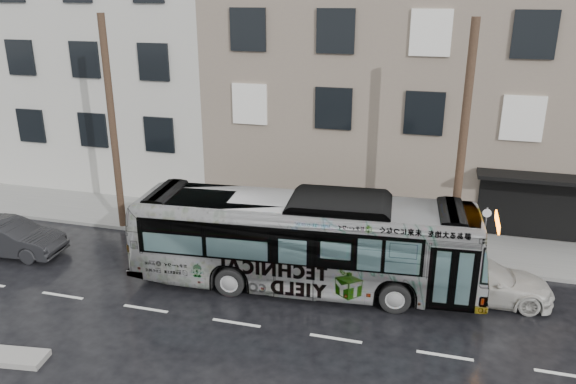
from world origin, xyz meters
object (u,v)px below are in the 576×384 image
sign_post (484,238)px  dark_sedan (9,238)px  white_sedan (479,279)px  utility_pole_front (462,149)px  bus (304,241)px  utility_pole_rear (113,126)px

sign_post → dark_sedan: size_ratio=0.56×
white_sedan → dark_sedan: 17.90m
utility_pole_front → bus: 6.48m
bus → dark_sedan: 11.95m
utility_pole_front → white_sedan: bearing=-66.6°
utility_pole_rear → bus: size_ratio=0.74×
bus → utility_pole_front: bearing=-65.4°
utility_pole_front → white_sedan: (0.91, -2.12, -3.95)m
white_sedan → dark_sedan: dark_sedan is taller
dark_sedan → white_sedan: bearing=-89.2°
bus → sign_post: bearing=-69.9°
utility_pole_front → white_sedan: 4.58m
utility_pole_rear → dark_sedan: (-2.93, -3.50, -3.94)m
sign_post → white_sedan: (-0.19, -2.12, -0.65)m
sign_post → bus: bus is taller
sign_post → bus: size_ratio=0.20×
utility_pole_front → white_sedan: utility_pole_front is taller
sign_post → white_sedan: size_ratio=0.50×
utility_pole_front → dark_sedan: utility_pole_front is taller
sign_post → utility_pole_rear: bearing=180.0°
utility_pole_front → white_sedan: size_ratio=1.87×
bus → white_sedan: bus is taller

